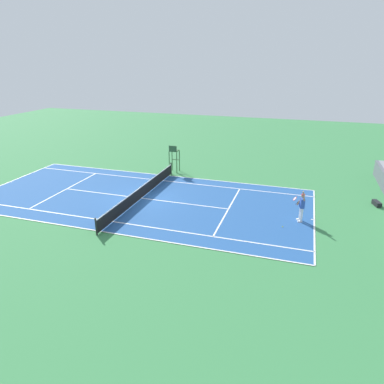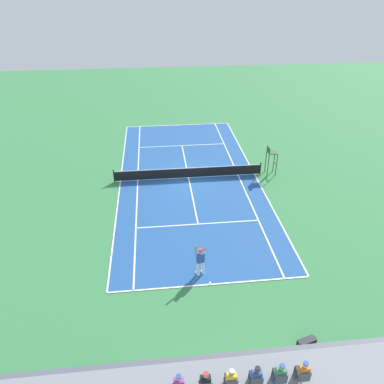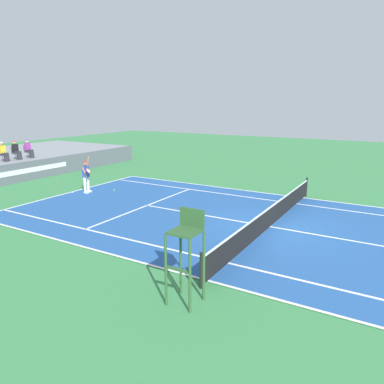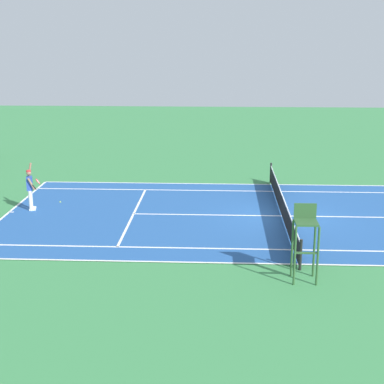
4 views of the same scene
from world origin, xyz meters
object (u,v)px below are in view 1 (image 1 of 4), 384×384
Objects in this scene: tennis_ball at (283,227)px; umpire_chair at (174,155)px; tennis_player at (302,206)px; equipment_bag at (377,203)px.

umpire_chair is (-8.36, -10.07, 1.52)m from tennis_ball.
tennis_player is 2.18× the size of equipment_bag.
tennis_player is 6.54m from equipment_bag.
umpire_chair is 2.56× the size of equipment_bag.
umpire_chair is at bearing -129.72° from tennis_ball.
tennis_player is 0.85× the size of umpire_chair.
umpire_chair is at bearing -123.02° from tennis_player.
tennis_ball is at bearing 50.28° from umpire_chair.
umpire_chair reaches higher than equipment_bag.
equipment_bag reaches higher than tennis_ball.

